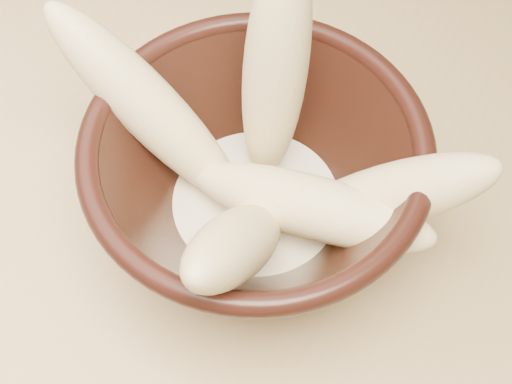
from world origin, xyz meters
TOP-DOWN VIEW (x-y plane):
  - table at (0.00, 0.00)m, footprint 1.20×0.80m
  - bowl at (0.01, -0.16)m, footprint 0.23×0.23m
  - milk_puddle at (0.01, -0.16)m, footprint 0.13×0.13m
  - banana_upright at (0.00, -0.11)m, footprint 0.05×0.09m
  - banana_left at (-0.07, -0.15)m, footprint 0.17×0.06m
  - banana_right at (0.10, -0.14)m, footprint 0.15×0.09m
  - banana_across at (0.05, -0.16)m, footprint 0.18×0.05m
  - banana_front at (0.03, -0.22)m, footprint 0.05×0.14m

SIDE VIEW (x-z plane):
  - table at x=0.00m, z-range 0.30..1.05m
  - milk_puddle at x=0.01m, z-range 0.78..0.80m
  - bowl at x=0.01m, z-range 0.76..0.88m
  - banana_across at x=0.05m, z-range 0.80..0.87m
  - banana_right at x=0.10m, z-range 0.78..0.91m
  - banana_left at x=-0.07m, z-range 0.78..0.93m
  - banana_front at x=0.03m, z-range 0.78..0.93m
  - banana_upright at x=0.00m, z-range 0.79..0.98m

